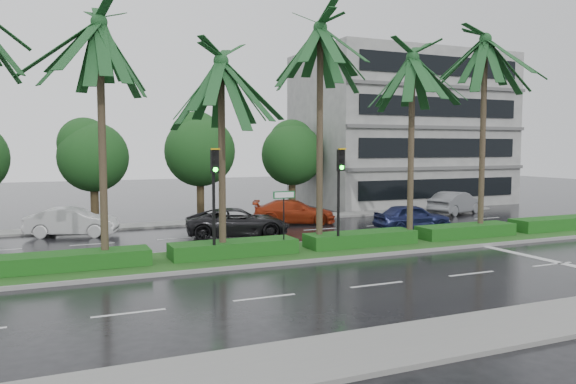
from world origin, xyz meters
name	(u,v)px	position (x,y,z in m)	size (l,w,h in m)	color
ground	(311,258)	(0.00, 0.00, 0.00)	(120.00, 120.00, 0.00)	black
near_sidewalk	(492,329)	(0.00, -10.20, 0.06)	(40.00, 2.40, 0.12)	gray
far_sidewalk	(224,221)	(0.00, 12.00, 0.06)	(40.00, 2.00, 0.12)	gray
median	(301,252)	(0.00, 1.00, 0.08)	(36.00, 4.00, 0.15)	gray
hedge	(301,243)	(0.00, 1.00, 0.45)	(35.20, 1.40, 0.60)	#134212
lane_markings	(379,254)	(3.04, -0.43, 0.01)	(34.00, 13.06, 0.01)	silver
palm_row	(273,52)	(-1.25, 1.02, 8.43)	(26.30, 4.20, 10.48)	#3D2F23
signal_median_left	(214,188)	(-4.00, 0.30, 3.00)	(0.34, 0.42, 4.36)	black
signal_median_right	(340,184)	(1.50, 0.30, 3.00)	(0.34, 0.42, 4.36)	black
street_sign	(284,206)	(-1.00, 0.48, 2.12)	(0.95, 0.09, 2.60)	black
bg_trees	(207,151)	(0.51, 17.59, 4.31)	(32.58, 4.87, 7.04)	#342717
building	(401,129)	(17.00, 18.00, 6.00)	(16.00, 10.00, 12.00)	gray
car_white	(72,222)	(-8.73, 9.96, 0.74)	(4.48, 1.56, 1.48)	#BEBEBE
car_darkgrey	(238,222)	(-1.01, 6.38, 0.73)	(5.27, 2.43, 1.46)	black
car_red	(294,212)	(3.61, 9.64, 0.71)	(4.87, 1.98, 1.41)	#9E2C11
car_blue	(412,217)	(8.50, 4.71, 0.72)	(4.23, 1.70, 1.44)	#1A214F
car_grey	(456,203)	(15.71, 9.66, 0.77)	(4.68, 1.63, 1.54)	slate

